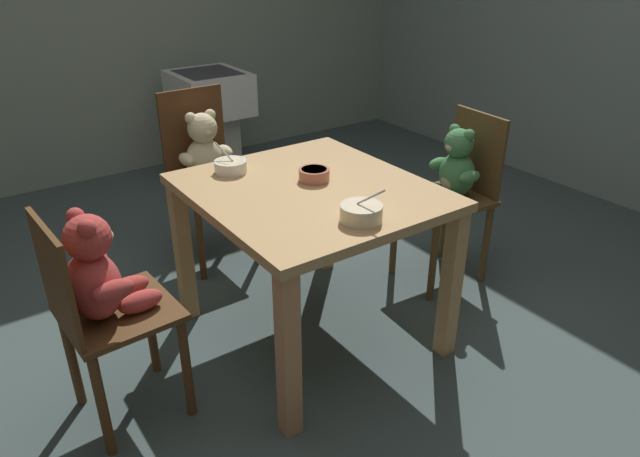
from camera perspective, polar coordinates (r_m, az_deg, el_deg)
name	(u,v)px	position (r m, az deg, el deg)	size (l,w,h in m)	color
ground_plane	(311,335)	(2.76, -0.86, -10.36)	(5.20, 5.20, 0.04)	#3D4C4B
dining_table	(310,212)	(2.43, -0.96, 1.58)	(1.00, 0.89, 0.72)	tan
teddy_chair_near_front	(100,288)	(2.14, -20.69, -5.43)	(0.40, 0.40, 0.85)	#4F3218
teddy_chair_near_left	(206,161)	(3.19, -11.10, 6.50)	(0.39, 0.40, 0.93)	#4C2C16
teddy_chair_far_center	(454,179)	(3.01, 12.95, 4.72)	(0.40, 0.44, 0.87)	#533B1D
porridge_bowl_terracotta_center	(314,174)	(2.45, -0.58, 5.30)	(0.13, 0.13, 0.05)	#BB6A52
porridge_bowl_white_near_left	(231,166)	(2.57, -8.72, 6.05)	(0.15, 0.14, 0.12)	white
porridge_bowl_cream_near_right	(361,212)	(2.10, 4.05, 1.58)	(0.16, 0.15, 0.14)	beige
sink_basin	(211,109)	(4.40, -10.60, 11.35)	(0.53, 0.49, 0.78)	#B7B2A8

